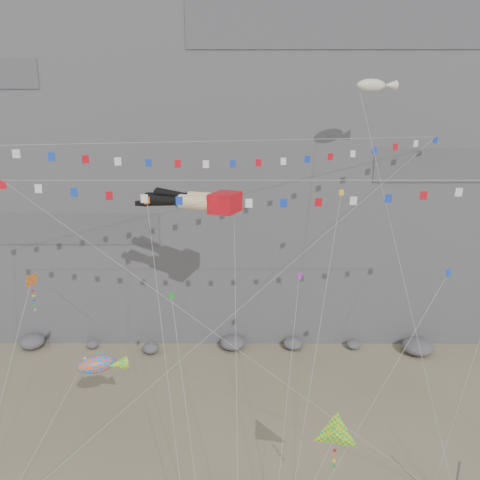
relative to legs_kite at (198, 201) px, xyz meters
The scene contains 15 objects.
ground 18.56m from the legs_kite, 73.90° to the right, with size 120.00×120.00×0.00m, color gray.
cliff 25.46m from the legs_kite, 84.41° to the left, with size 80.00×28.00×50.00m, color slate.
talus_boulders 18.40m from the legs_kite, 75.26° to the left, with size 60.00×3.00×1.20m, color #58585D, non-canonical shape.
legs_kite is the anchor object (origin of this frame).
flag_banner_upper 5.75m from the legs_kite, 29.63° to the left, with size 33.14×21.48×29.72m.
flag_banner_lower 6.49m from the legs_kite, 39.42° to the right, with size 33.38×5.61×21.84m.
harlequin_kite 12.31m from the legs_kite, 153.09° to the right, with size 2.72×8.19×14.39m.
fish_windsock 13.07m from the legs_kite, 135.83° to the right, with size 6.52×6.56×9.69m.
delta_kite 17.93m from the legs_kite, 55.71° to the right, with size 5.79×5.06×8.69m.
blimp_windsock 16.15m from the legs_kite, 19.00° to the left, with size 4.66×16.64×29.31m.
small_kite_a 3.59m from the legs_kite, 169.18° to the right, with size 4.68×14.40×21.91m.
small_kite_b 9.29m from the legs_kite, 16.75° to the right, with size 3.21×12.79×16.85m.
small_kite_c 7.66m from the legs_kite, 106.58° to the right, with size 3.51×11.10×15.43m.
small_kite_d 10.50m from the legs_kite, ahead, with size 6.00×16.40×23.77m.
small_kite_e 17.38m from the legs_kite, 19.91° to the right, with size 10.84×8.13×18.09m.
Camera 1 is at (0.80, -25.25, 22.54)m, focal length 35.00 mm.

